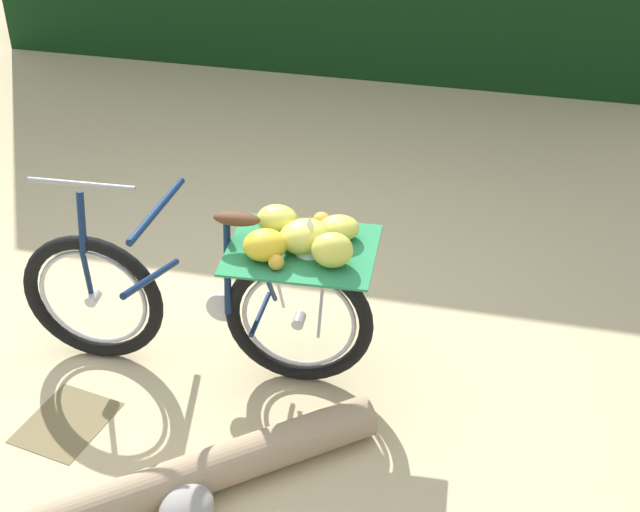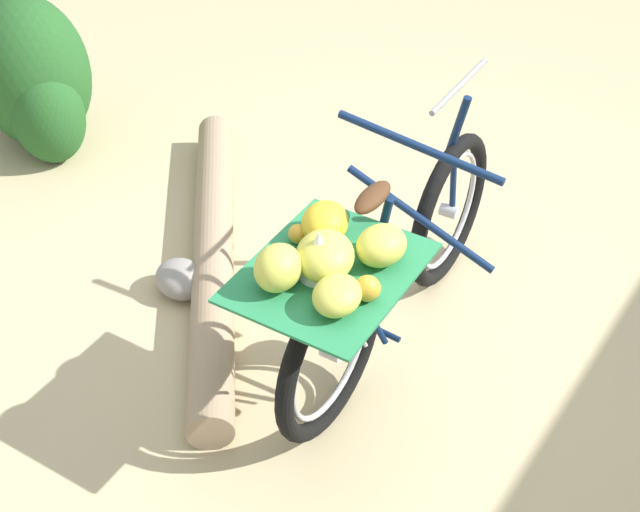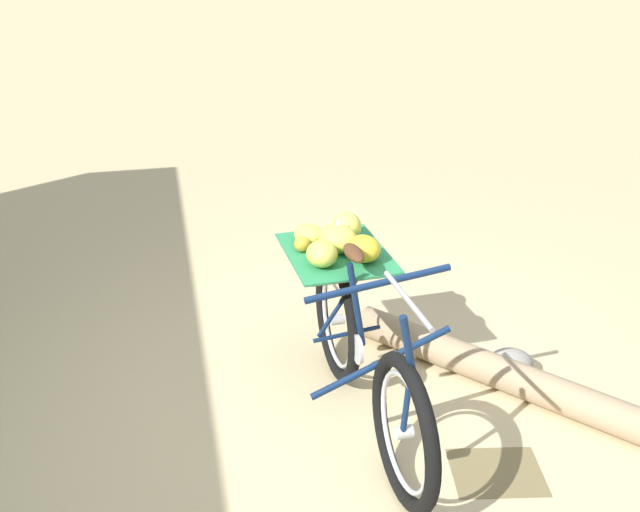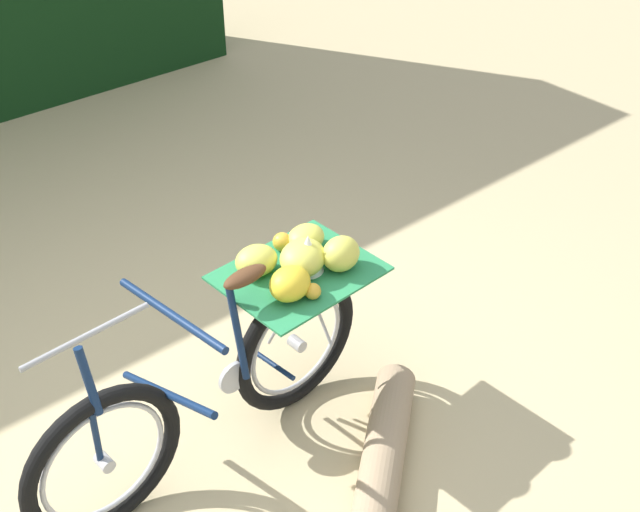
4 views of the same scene
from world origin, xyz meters
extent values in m
plane|color=#C6B284|center=(0.00, 0.00, 0.00)|extent=(60.00, 60.00, 0.00)
torus|color=black|center=(-0.34, 0.50, 0.36)|extent=(0.24, 0.73, 0.73)
torus|color=#B7B7BC|center=(-0.34, 0.50, 0.36)|extent=(0.16, 0.56, 0.57)
cylinder|color=#B7B7BC|center=(-0.34, 0.50, 0.36)|extent=(0.09, 0.08, 0.06)
torus|color=black|center=(-0.10, -0.52, 0.36)|extent=(0.24, 0.73, 0.73)
torus|color=#B7B7BC|center=(-0.10, -0.52, 0.36)|extent=(0.16, 0.56, 0.57)
cylinder|color=#B7B7BC|center=(-0.10, -0.52, 0.36)|extent=(0.09, 0.08, 0.06)
cylinder|color=#0F2347|center=(-0.27, 0.19, 0.53)|extent=(0.69, 0.20, 0.30)
cylinder|color=#0F2347|center=(-0.25, 0.12, 0.92)|extent=(0.70, 0.20, 0.11)
cylinder|color=#0F2347|center=(-0.18, -0.19, 0.64)|extent=(0.12, 0.06, 0.49)
cylinder|color=#0F2347|center=(-0.14, -0.33, 0.38)|extent=(0.38, 0.11, 0.05)
cylinder|color=#0F2347|center=(-0.13, -0.37, 0.59)|extent=(0.32, 0.10, 0.47)
cylinder|color=#0F2347|center=(-0.34, 0.51, 0.52)|extent=(0.05, 0.04, 0.30)
cylinder|color=#0F2347|center=(-0.34, 0.49, 0.81)|extent=(0.10, 0.06, 0.30)
cylinder|color=gray|center=(-0.33, 0.46, 1.02)|extent=(0.14, 0.51, 0.02)
ellipsoid|color=#4C2D19|center=(-0.16, -0.25, 0.91)|extent=(0.14, 0.23, 0.06)
cylinder|color=#B7B7BC|center=(-0.19, -0.15, 0.40)|extent=(0.06, 0.16, 0.16)
cylinder|color=#B7B7BC|center=(-0.12, -0.43, 0.56)|extent=(0.20, 0.06, 0.39)
cylinder|color=#B7B7BC|center=(-0.07, -0.63, 0.56)|extent=(0.24, 0.07, 0.39)
cube|color=brown|center=(-0.09, -0.54, 0.76)|extent=(0.57, 0.69, 0.02)
cube|color=#287F4C|center=(-0.09, -0.54, 0.78)|extent=(0.68, 0.79, 0.01)
ellipsoid|color=#CCC64C|center=(-0.10, -0.56, 0.86)|extent=(0.31, 0.31, 0.15)
ellipsoid|color=#CCC64C|center=(0.06, -0.66, 0.84)|extent=(0.22, 0.24, 0.11)
ellipsoid|color=#CCC64C|center=(-0.01, -0.37, 0.85)|extent=(0.18, 0.21, 0.13)
ellipsoid|color=gold|center=(-0.23, -0.42, 0.85)|extent=(0.24, 0.25, 0.14)
ellipsoid|color=#CCC64C|center=(-0.16, -0.72, 0.86)|extent=(0.21, 0.23, 0.16)
sphere|color=gold|center=(0.10, -0.56, 0.83)|extent=(0.09, 0.09, 0.09)
sphere|color=gold|center=(-0.29, -0.50, 0.82)|extent=(0.07, 0.07, 0.07)
sphere|color=gold|center=(-0.14, -0.53, 0.82)|extent=(0.08, 0.08, 0.08)
cone|color=white|center=(-0.10, -0.58, 0.88)|extent=(0.17, 0.17, 0.19)
cylinder|color=#9E8466|center=(-1.15, -0.24, 0.10)|extent=(1.81, 1.60, 0.19)
ellipsoid|color=#235623|center=(-2.75, -0.18, 0.44)|extent=(0.70, 0.63, 0.88)
ellipsoid|color=#235623|center=(-2.99, -0.13, 0.31)|extent=(0.48, 0.43, 0.61)
ellipsoid|color=#235623|center=(-2.53, -0.25, 0.29)|extent=(0.44, 0.39, 0.57)
cylinder|color=#4C3823|center=(-2.75, -0.18, 0.09)|extent=(0.07, 0.07, 0.18)
ellipsoid|color=gray|center=(-1.11, -0.47, 0.08)|extent=(0.26, 0.22, 0.16)
cube|color=olive|center=(-0.83, 0.37, 0.00)|extent=(0.44, 0.36, 0.01)
camera|label=1|loc=(-3.16, -1.96, 2.98)|focal=49.56mm
camera|label=2|loc=(1.55, -2.25, 2.77)|focal=50.24mm
camera|label=3|loc=(0.13, 3.24, 2.53)|focal=42.57mm
camera|label=4|loc=(-2.71, 0.84, 3.00)|focal=46.22mm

